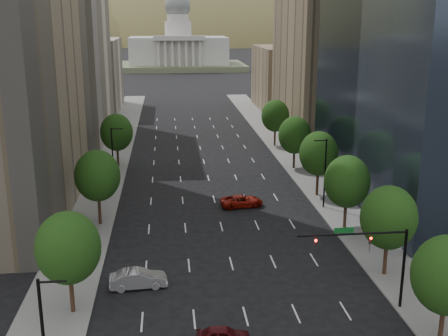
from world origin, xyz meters
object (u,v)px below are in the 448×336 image
object	(u,v)px
capitol	(179,50)
traffic_signal	(376,252)
car_maroon	(223,335)
car_red_far	(242,201)
car_silver	(138,279)

from	to	relation	value
capitol	traffic_signal	bearing A→B (deg)	-87.26
traffic_signal	car_maroon	distance (m)	13.99
car_red_far	car_maroon	bearing A→B (deg)	162.02
capitol	car_maroon	distance (m)	223.56
traffic_signal	car_maroon	world-z (taller)	traffic_signal
capitol	car_maroon	bearing A→B (deg)	-90.56
capitol	car_red_far	distance (m)	193.22
capitol	car_silver	distance (m)	214.12
traffic_signal	car_silver	size ratio (longest dim) A/B	1.78
traffic_signal	car_red_far	size ratio (longest dim) A/B	1.67
car_maroon	car_silver	size ratio (longest dim) A/B	0.78
car_red_far	traffic_signal	bearing A→B (deg)	-172.56
car_maroon	car_silver	bearing A→B (deg)	39.18
traffic_signal	car_maroon	xyz separation A→B (m)	(-12.72, -3.70, -4.49)
capitol	car_red_far	size ratio (longest dim) A/B	11.02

